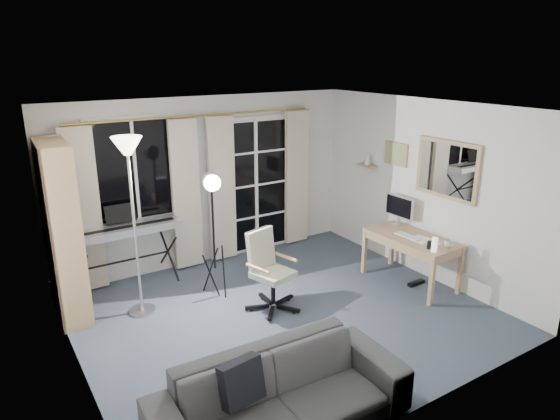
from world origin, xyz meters
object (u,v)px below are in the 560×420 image
at_px(torchiere_lamp, 130,174).
at_px(keyboard_piano, 125,231).
at_px(office_chair, 266,263).
at_px(sofa, 281,385).
at_px(studio_light, 212,197).
at_px(mug, 449,243).
at_px(desk, 412,242).
at_px(monitor, 399,207).
at_px(bookshelf, 60,237).

bearing_deg(torchiere_lamp, keyboard_piano, 84.55).
xyz_separation_m(office_chair, sofa, (-0.97, -1.85, -0.15)).
height_order(torchiere_lamp, office_chair, torchiere_lamp).
xyz_separation_m(torchiere_lamp, studio_light, (0.92, -0.11, -0.37)).
distance_m(keyboard_piano, mug, 4.07).
bearing_deg(desk, mug, -80.70).
relative_size(monitor, sofa, 0.22).
xyz_separation_m(torchiere_lamp, mug, (3.37, -1.65, -0.98)).
relative_size(keyboard_piano, desk, 1.15).
bearing_deg(office_chair, torchiere_lamp, 138.29).
height_order(studio_light, monitor, studio_light).
bearing_deg(bookshelf, sofa, -66.55).
bearing_deg(torchiere_lamp, monitor, -11.36).
relative_size(keyboard_piano, office_chair, 1.49).
height_order(keyboard_piano, mug, keyboard_piano).
height_order(keyboard_piano, office_chair, keyboard_piano).
distance_m(bookshelf, torchiere_lamp, 1.10).
relative_size(studio_light, mug, 15.18).
xyz_separation_m(studio_light, office_chair, (0.41, -0.55, -0.75)).
height_order(monitor, mug, monitor).
xyz_separation_m(bookshelf, studio_light, (1.66, -0.52, 0.34)).
bearing_deg(monitor, bookshelf, 163.24).
bearing_deg(desk, torchiere_lamp, 158.68).
bearing_deg(torchiere_lamp, bookshelf, 150.82).
relative_size(bookshelf, office_chair, 2.13).
height_order(keyboard_piano, sofa, keyboard_piano).
distance_m(office_chair, sofa, 2.10).
relative_size(torchiere_lamp, sofa, 0.98).
bearing_deg(studio_light, desk, -4.13).
bearing_deg(bookshelf, keyboard_piano, 24.75).
bearing_deg(torchiere_lamp, sofa, -81.88).
bearing_deg(mug, office_chair, 154.34).
bearing_deg(bookshelf, studio_light, -14.53).
height_order(bookshelf, keyboard_piano, bookshelf).
bearing_deg(sofa, keyboard_piano, 97.15).
relative_size(office_chair, sofa, 0.45).
xyz_separation_m(desk, monitor, (0.20, 0.45, 0.33)).
relative_size(keyboard_piano, mug, 13.27).
bearing_deg(mug, sofa, -163.93).
relative_size(bookshelf, sofa, 0.96).
bearing_deg(monitor, sofa, -151.72).
bearing_deg(studio_light, office_chair, -33.79).
bearing_deg(mug, bookshelf, 153.41).
bearing_deg(bookshelf, monitor, -11.76).
distance_m(monitor, mug, 0.97).
height_order(torchiere_lamp, monitor, torchiere_lamp).
bearing_deg(studio_light, torchiere_lamp, -167.40).
distance_m(torchiere_lamp, office_chair, 1.87).
bearing_deg(sofa, office_chair, 64.26).
bearing_deg(office_chair, desk, -29.06).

